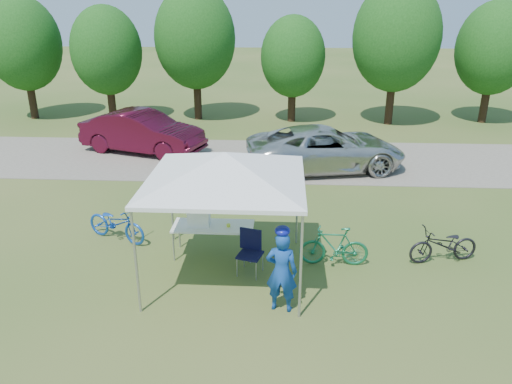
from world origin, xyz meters
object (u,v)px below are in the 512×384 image
cyclist (282,272)px  sedan (143,132)px  bike_green (334,246)px  minivan (326,148)px  folding_chair (250,248)px  bike_dark (444,245)px  folding_table (213,227)px  bike_blue (116,223)px  cooler (199,218)px

cyclist → sedan: size_ratio=0.35×
bike_green → minivan: (0.28, 6.54, 0.31)m
folding_chair → bike_dark: 4.33m
bike_green → bike_dark: size_ratio=0.95×
folding_table → bike_blue: 2.56m
bike_blue → sedan: (-1.30, 7.27, 0.35)m
folding_chair → minivan: minivan is taller
bike_blue → bike_green: bike_green is taller
folding_chair → minivan: 7.23m
cooler → sedan: sedan is taller
cooler → minivan: bearing=62.1°
folding_chair → bike_dark: (4.28, 0.65, -0.14)m
bike_blue → minivan: size_ratio=0.32×
folding_table → folding_chair: size_ratio=1.91×
cooler → sedan: bearing=113.6°
folding_chair → cyclist: size_ratio=0.59×
bike_green → bike_dark: bike_green is taller
bike_dark → minivan: 6.64m
bike_dark → bike_blue: bearing=-107.5°
sedan → bike_blue: bearing=-152.1°
bike_blue → bike_green: size_ratio=1.12×
bike_blue → bike_green: bearing=-75.9°
cyclist → bike_dark: 4.16m
cooler → bike_blue: size_ratio=0.30×
bike_green → sedan: size_ratio=0.32×
cooler → sedan: 8.62m
folding_chair → bike_dark: size_ratio=0.60×
folding_table → cooler: 0.39m
folding_table → bike_dark: size_ratio=1.14×
folding_table → cooler: (-0.32, 0.00, 0.23)m
cyclist → minivan: (1.43, 8.30, -0.05)m
minivan → sedan: bearing=64.6°
cooler → bike_blue: (-2.15, 0.63, -0.49)m
cyclist → bike_blue: cyclist is taller
folding_chair → minivan: bearing=89.5°
folding_chair → cyclist: bearing=-47.6°
bike_blue → bike_dark: size_ratio=1.07×
minivan → sedan: 6.96m
bike_dark → sedan: 11.95m
bike_blue → bike_dark: bearing=-70.7°
bike_blue → cyclist: bearing=-99.4°
folding_table → sedan: size_ratio=0.39×
cooler → bike_blue: 2.29m
folding_chair → sedan: (-4.65, 8.57, 0.23)m
bike_green → cooler: bearing=-94.8°
bike_blue → sedan: sedan is taller
cooler → bike_dark: bearing=-0.3°
minivan → folding_table: bearing=142.8°
cooler → bike_dark: size_ratio=0.31×
cyclist → bike_green: cyclist is taller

